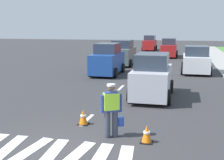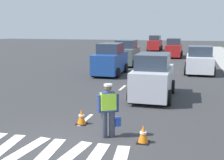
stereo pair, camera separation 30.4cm
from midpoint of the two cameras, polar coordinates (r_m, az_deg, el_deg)
ground_plane at (r=28.54m, az=6.55°, el=3.37°), size 96.00×96.00×0.00m
crosswalk_stripes at (r=8.41m, az=-12.45°, el=-13.52°), size 4.54×1.93×0.01m
lane_center_line at (r=32.69m, az=7.47°, el=4.22°), size 0.14×46.40×0.01m
road_worker at (r=9.04m, az=-0.99°, el=-5.37°), size 0.66×0.58×1.67m
traffic_cone_near at (r=8.85m, az=5.70°, el=-10.26°), size 0.36×0.36×0.55m
traffic_cone_far at (r=10.43m, az=-6.40°, el=-7.08°), size 0.36×0.36×0.55m
car_oncoming_third at (r=43.24m, az=7.07°, el=7.00°), size 1.91×4.10×2.17m
car_outgoing_far at (r=34.03m, az=10.67°, el=6.01°), size 1.89×4.30×2.11m
car_parked_far at (r=22.66m, az=15.49°, el=3.66°), size 2.09×3.99×1.99m
car_outgoing_ahead at (r=14.22m, az=7.13°, el=0.52°), size 1.91×3.96×2.13m
car_oncoming_second at (r=26.25m, az=1.67°, el=5.11°), size 2.08×3.90×2.22m
car_oncoming_lead at (r=21.05m, az=-1.30°, el=3.85°), size 1.94×4.01×2.22m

